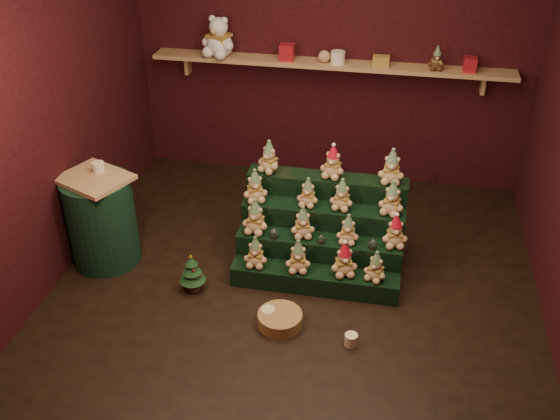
% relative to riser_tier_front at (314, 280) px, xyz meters
% --- Properties ---
extents(ground, '(4.00, 4.00, 0.00)m').
position_rel_riser_tier_front_xyz_m(ground, '(-0.16, 0.03, -0.09)').
color(ground, black).
rests_on(ground, ground).
extents(back_wall, '(4.00, 0.10, 2.80)m').
position_rel_riser_tier_front_xyz_m(back_wall, '(-0.16, 2.08, 1.31)').
color(back_wall, black).
rests_on(back_wall, ground).
extents(front_wall, '(4.00, 0.10, 2.80)m').
position_rel_riser_tier_front_xyz_m(front_wall, '(-0.16, -2.02, 1.31)').
color(front_wall, black).
rests_on(front_wall, ground).
extents(left_wall, '(0.10, 4.00, 2.80)m').
position_rel_riser_tier_front_xyz_m(left_wall, '(-2.21, 0.03, 1.31)').
color(left_wall, black).
rests_on(left_wall, ground).
extents(back_shelf, '(3.60, 0.26, 0.24)m').
position_rel_riser_tier_front_xyz_m(back_shelf, '(-0.16, 1.91, 1.20)').
color(back_shelf, tan).
rests_on(back_shelf, ground).
extents(riser_tier_front, '(1.40, 0.22, 0.18)m').
position_rel_riser_tier_front_xyz_m(riser_tier_front, '(0.00, 0.00, 0.00)').
color(riser_tier_front, black).
rests_on(riser_tier_front, ground).
extents(riser_tier_midfront, '(1.40, 0.22, 0.36)m').
position_rel_riser_tier_front_xyz_m(riser_tier_midfront, '(0.00, 0.22, 0.09)').
color(riser_tier_midfront, black).
rests_on(riser_tier_midfront, ground).
extents(riser_tier_midback, '(1.40, 0.22, 0.54)m').
position_rel_riser_tier_front_xyz_m(riser_tier_midback, '(0.00, 0.44, 0.18)').
color(riser_tier_midback, black).
rests_on(riser_tier_midback, ground).
extents(riser_tier_back, '(1.40, 0.22, 0.72)m').
position_rel_riser_tier_front_xyz_m(riser_tier_back, '(0.00, 0.66, 0.27)').
color(riser_tier_back, black).
rests_on(riser_tier_back, ground).
extents(teddy_0, '(0.20, 0.18, 0.27)m').
position_rel_riser_tier_front_xyz_m(teddy_0, '(-0.50, -0.01, 0.23)').
color(teddy_0, tan).
rests_on(teddy_0, riser_tier_front).
extents(teddy_1, '(0.23, 0.21, 0.29)m').
position_rel_riser_tier_front_xyz_m(teddy_1, '(-0.14, -0.01, 0.23)').
color(teddy_1, tan).
rests_on(teddy_1, riser_tier_front).
extents(teddy_2, '(0.27, 0.25, 0.30)m').
position_rel_riser_tier_front_xyz_m(teddy_2, '(0.24, 0.01, 0.24)').
color(teddy_2, tan).
rests_on(teddy_2, riser_tier_front).
extents(teddy_3, '(0.24, 0.23, 0.26)m').
position_rel_riser_tier_front_xyz_m(teddy_3, '(0.49, -0.01, 0.22)').
color(teddy_3, tan).
rests_on(teddy_3, riser_tier_front).
extents(teddy_4, '(0.24, 0.22, 0.31)m').
position_rel_riser_tier_front_xyz_m(teddy_4, '(-0.55, 0.22, 0.42)').
color(teddy_4, tan).
rests_on(teddy_4, riser_tier_midfront).
extents(teddy_5, '(0.24, 0.23, 0.28)m').
position_rel_riser_tier_front_xyz_m(teddy_5, '(-0.14, 0.23, 0.41)').
color(teddy_5, tan).
rests_on(teddy_5, riser_tier_midfront).
extents(teddy_6, '(0.19, 0.17, 0.26)m').
position_rel_riser_tier_front_xyz_m(teddy_6, '(0.24, 0.21, 0.40)').
color(teddy_6, tan).
rests_on(teddy_6, riser_tier_midfront).
extents(teddy_7, '(0.24, 0.22, 0.29)m').
position_rel_riser_tier_front_xyz_m(teddy_7, '(0.62, 0.24, 0.41)').
color(teddy_7, tan).
rests_on(teddy_7, riser_tier_midfront).
extents(teddy_8, '(0.27, 0.26, 0.29)m').
position_rel_riser_tier_front_xyz_m(teddy_8, '(-0.60, 0.43, 0.60)').
color(teddy_8, tan).
rests_on(teddy_8, riser_tier_midback).
extents(teddy_9, '(0.20, 0.18, 0.26)m').
position_rel_riser_tier_front_xyz_m(teddy_9, '(-0.14, 0.44, 0.58)').
color(teddy_9, tan).
rests_on(teddy_9, riser_tier_midback).
extents(teddy_10, '(0.22, 0.21, 0.28)m').
position_rel_riser_tier_front_xyz_m(teddy_10, '(0.15, 0.45, 0.59)').
color(teddy_10, tan).
rests_on(teddy_10, riser_tier_midback).
extents(teddy_11, '(0.26, 0.25, 0.30)m').
position_rel_riser_tier_front_xyz_m(teddy_11, '(0.57, 0.45, 0.60)').
color(teddy_11, tan).
rests_on(teddy_11, riser_tier_midback).
extents(teddy_12, '(0.27, 0.26, 0.29)m').
position_rel_riser_tier_front_xyz_m(teddy_12, '(-0.52, 0.65, 0.77)').
color(teddy_12, tan).
rests_on(teddy_12, riser_tier_back).
extents(teddy_13, '(0.25, 0.23, 0.29)m').
position_rel_riser_tier_front_xyz_m(teddy_13, '(0.04, 0.66, 0.78)').
color(teddy_13, tan).
rests_on(teddy_13, riser_tier_back).
extents(teddy_14, '(0.22, 0.20, 0.31)m').
position_rel_riser_tier_front_xyz_m(teddy_14, '(0.54, 0.66, 0.78)').
color(teddy_14, tan).
rests_on(teddy_14, riser_tier_back).
extents(snow_globe_a, '(0.07, 0.07, 0.09)m').
position_rel_riser_tier_front_xyz_m(snow_globe_a, '(-0.37, 0.16, 0.32)').
color(snow_globe_a, black).
rests_on(snow_globe_a, riser_tier_midfront).
extents(snow_globe_b, '(0.06, 0.06, 0.08)m').
position_rel_riser_tier_front_xyz_m(snow_globe_b, '(0.02, 0.16, 0.31)').
color(snow_globe_b, black).
rests_on(snow_globe_b, riser_tier_midfront).
extents(snow_globe_c, '(0.06, 0.06, 0.09)m').
position_rel_riser_tier_front_xyz_m(snow_globe_c, '(0.45, 0.16, 0.31)').
color(snow_globe_c, black).
rests_on(snow_globe_c, riser_tier_midfront).
extents(side_table, '(0.69, 0.64, 0.84)m').
position_rel_riser_tier_front_xyz_m(side_table, '(-1.88, 0.06, 0.33)').
color(side_table, tan).
rests_on(side_table, ground).
extents(table_ornament, '(0.10, 0.10, 0.08)m').
position_rel_riser_tier_front_xyz_m(table_ornament, '(-1.88, 0.16, 0.79)').
color(table_ornament, beige).
rests_on(table_ornament, side_table).
extents(mini_christmas_tree, '(0.22, 0.22, 0.37)m').
position_rel_riser_tier_front_xyz_m(mini_christmas_tree, '(-0.99, -0.20, 0.09)').
color(mini_christmas_tree, '#442D18').
rests_on(mini_christmas_tree, ground).
extents(mug_left, '(0.11, 0.11, 0.11)m').
position_rel_riser_tier_front_xyz_m(mug_left, '(-0.30, -0.46, -0.03)').
color(mug_left, beige).
rests_on(mug_left, ground).
extents(mug_right, '(0.10, 0.10, 0.10)m').
position_rel_riser_tier_front_xyz_m(mug_right, '(0.37, -0.61, -0.04)').
color(mug_right, beige).
rests_on(mug_right, ground).
extents(wicker_basket, '(0.36, 0.36, 0.11)m').
position_rel_riser_tier_front_xyz_m(wicker_basket, '(-0.20, -0.49, -0.04)').
color(wicker_basket, '#A07240').
rests_on(wicker_basket, ground).
extents(white_bear, '(0.45, 0.42, 0.51)m').
position_rel_riser_tier_front_xyz_m(white_bear, '(-1.28, 1.87, 1.48)').
color(white_bear, white).
rests_on(white_bear, back_shelf).
extents(brown_bear, '(0.17, 0.16, 0.22)m').
position_rel_riser_tier_front_xyz_m(brown_bear, '(0.86, 1.87, 1.34)').
color(brown_bear, '#452417').
rests_on(brown_bear, back_shelf).
extents(gift_tin_red_a, '(0.14, 0.14, 0.16)m').
position_rel_riser_tier_front_xyz_m(gift_tin_red_a, '(-0.59, 1.88, 1.31)').
color(gift_tin_red_a, '#B41B26').
rests_on(gift_tin_red_a, back_shelf).
extents(gift_tin_cream, '(0.14, 0.14, 0.12)m').
position_rel_riser_tier_front_xyz_m(gift_tin_cream, '(-0.08, 1.88, 1.29)').
color(gift_tin_cream, beige).
rests_on(gift_tin_cream, back_shelf).
extents(gift_tin_red_b, '(0.12, 0.12, 0.14)m').
position_rel_riser_tier_front_xyz_m(gift_tin_red_b, '(1.17, 1.88, 1.30)').
color(gift_tin_red_b, '#B41B26').
rests_on(gift_tin_red_b, back_shelf).
extents(shelf_plush_ball, '(0.12, 0.12, 0.12)m').
position_rel_riser_tier_front_xyz_m(shelf_plush_ball, '(-0.22, 1.88, 1.29)').
color(shelf_plush_ball, tan).
rests_on(shelf_plush_ball, back_shelf).
extents(scarf_gift_box, '(0.16, 0.10, 0.10)m').
position_rel_riser_tier_front_xyz_m(scarf_gift_box, '(0.34, 1.88, 1.28)').
color(scarf_gift_box, orange).
rests_on(scarf_gift_box, back_shelf).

